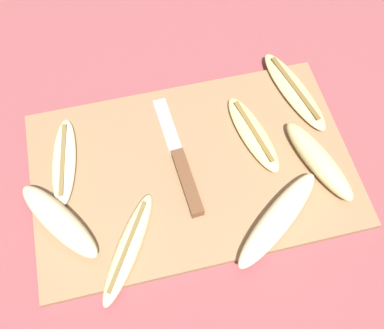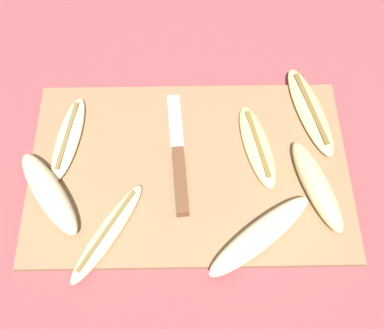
% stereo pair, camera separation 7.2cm
% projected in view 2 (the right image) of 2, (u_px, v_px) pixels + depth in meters
% --- Properties ---
extents(ground_plane, '(4.00, 4.00, 0.00)m').
position_uv_depth(ground_plane, '(192.00, 171.00, 0.74)').
color(ground_plane, '#93474C').
extents(cutting_board, '(0.52, 0.33, 0.01)m').
position_uv_depth(cutting_board, '(192.00, 169.00, 0.73)').
color(cutting_board, '#997551').
rests_on(cutting_board, ground_plane).
extents(knife, '(0.04, 0.23, 0.02)m').
position_uv_depth(knife, '(182.00, 171.00, 0.72)').
color(knife, brown).
rests_on(knife, cutting_board).
extents(banana_cream_curved, '(0.06, 0.16, 0.02)m').
position_uv_depth(banana_cream_curved, '(71.00, 137.00, 0.75)').
color(banana_cream_curved, beige).
rests_on(banana_cream_curved, cutting_board).
extents(banana_golden_short, '(0.07, 0.16, 0.02)m').
position_uv_depth(banana_golden_short, '(260.00, 146.00, 0.74)').
color(banana_golden_short, '#EDD689').
rests_on(banana_golden_short, cutting_board).
extents(banana_spotted_left, '(0.09, 0.19, 0.02)m').
position_uv_depth(banana_spotted_left, '(313.00, 111.00, 0.77)').
color(banana_spotted_left, '#DBC684').
rests_on(banana_spotted_left, cutting_board).
extents(banana_bright_far, '(0.18, 0.15, 0.03)m').
position_uv_depth(banana_bright_far, '(263.00, 235.00, 0.66)').
color(banana_bright_far, beige).
rests_on(banana_bright_far, cutting_board).
extents(banana_soft_right, '(0.12, 0.17, 0.02)m').
position_uv_depth(banana_soft_right, '(111.00, 232.00, 0.67)').
color(banana_soft_right, beige).
rests_on(banana_soft_right, cutting_board).
extents(banana_pale_long, '(0.13, 0.16, 0.04)m').
position_uv_depth(banana_pale_long, '(52.00, 193.00, 0.69)').
color(banana_pale_long, beige).
rests_on(banana_pale_long, cutting_board).
extents(banana_mellow_near, '(0.09, 0.17, 0.03)m').
position_uv_depth(banana_mellow_near, '(320.00, 185.00, 0.70)').
color(banana_mellow_near, beige).
rests_on(banana_mellow_near, cutting_board).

